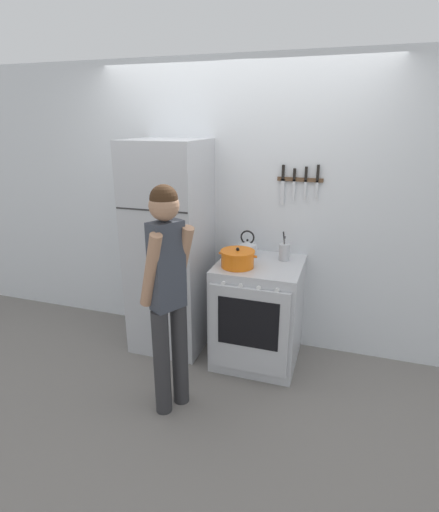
% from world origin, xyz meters
% --- Properties ---
extents(ground_plane, '(14.00, 14.00, 0.00)m').
position_xyz_m(ground_plane, '(0.00, 0.00, 0.00)').
color(ground_plane, slate).
extents(wall_back, '(10.00, 0.06, 2.55)m').
position_xyz_m(wall_back, '(0.00, 0.03, 1.27)').
color(wall_back, silver).
rests_on(wall_back, ground_plane).
extents(refrigerator, '(0.64, 0.66, 1.89)m').
position_xyz_m(refrigerator, '(-0.53, -0.32, 0.94)').
color(refrigerator, '#B7BABF').
rests_on(refrigerator, ground_plane).
extents(stove_range, '(0.70, 0.72, 0.91)m').
position_xyz_m(stove_range, '(0.30, -0.37, 0.46)').
color(stove_range, silver).
rests_on(stove_range, ground_plane).
extents(dutch_oven_pot, '(0.32, 0.28, 0.16)m').
position_xyz_m(dutch_oven_pot, '(0.14, -0.48, 0.98)').
color(dutch_oven_pot, orange).
rests_on(dutch_oven_pot, stove_range).
extents(tea_kettle, '(0.20, 0.16, 0.24)m').
position_xyz_m(tea_kettle, '(0.15, -0.21, 0.98)').
color(tea_kettle, silver).
rests_on(tea_kettle, stove_range).
extents(utensil_jar, '(0.09, 0.09, 0.25)m').
position_xyz_m(utensil_jar, '(0.48, -0.20, 0.98)').
color(utensil_jar, '#B7BABF').
rests_on(utensil_jar, stove_range).
extents(person, '(0.38, 0.41, 1.66)m').
position_xyz_m(person, '(-0.16, -1.16, 0.95)').
color(person, '#2D2D30').
rests_on(person, ground_plane).
extents(wall_knife_strip, '(0.38, 0.03, 0.35)m').
position_xyz_m(wall_knife_strip, '(0.54, -0.02, 1.57)').
color(wall_knife_strip, brown).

